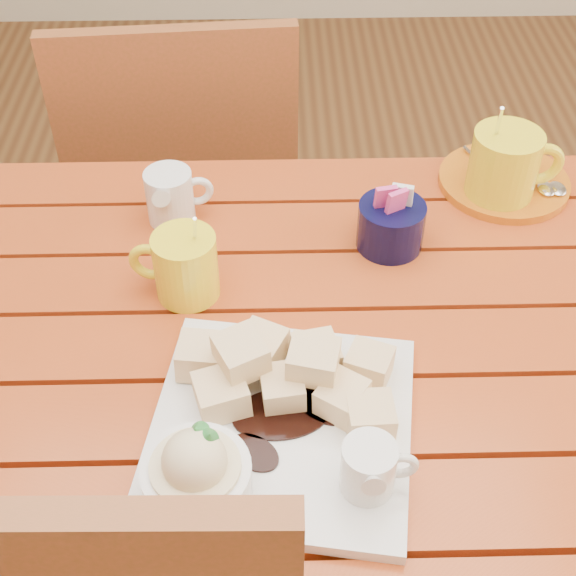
{
  "coord_description": "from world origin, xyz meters",
  "views": [
    {
      "loc": [
        0.02,
        -0.67,
        1.49
      ],
      "look_at": [
        0.04,
        0.03,
        0.82
      ],
      "focal_mm": 50.0,
      "sensor_mm": 36.0,
      "label": 1
    }
  ],
  "objects_px": {
    "orange_saucer": "(505,182)",
    "coffee_mug_right": "(505,166)",
    "table": "(258,398)",
    "coffee_mug_left": "(184,265)",
    "chair_far": "(187,188)",
    "dessert_plate": "(267,426)"
  },
  "relations": [
    {
      "from": "coffee_mug_right",
      "to": "table",
      "type": "bearing_deg",
      "value": -148.33
    },
    {
      "from": "table",
      "to": "orange_saucer",
      "type": "relative_size",
      "value": 6.06
    },
    {
      "from": "coffee_mug_left",
      "to": "table",
      "type": "bearing_deg",
      "value": -34.95
    },
    {
      "from": "orange_saucer",
      "to": "coffee_mug_right",
      "type": "bearing_deg",
      "value": -116.73
    },
    {
      "from": "table",
      "to": "coffee_mug_right",
      "type": "relative_size",
      "value": 7.12
    },
    {
      "from": "coffee_mug_left",
      "to": "coffee_mug_right",
      "type": "xyz_separation_m",
      "value": [
        0.46,
        0.19,
        0.01
      ]
    },
    {
      "from": "coffee_mug_right",
      "to": "orange_saucer",
      "type": "bearing_deg",
      "value": 56.69
    },
    {
      "from": "dessert_plate",
      "to": "coffee_mug_right",
      "type": "relative_size",
      "value": 1.94
    },
    {
      "from": "table",
      "to": "chair_far",
      "type": "xyz_separation_m",
      "value": [
        -0.15,
        0.66,
        -0.14
      ]
    },
    {
      "from": "coffee_mug_right",
      "to": "orange_saucer",
      "type": "relative_size",
      "value": 0.85
    },
    {
      "from": "table",
      "to": "chair_far",
      "type": "bearing_deg",
      "value": 102.91
    },
    {
      "from": "orange_saucer",
      "to": "chair_far",
      "type": "distance_m",
      "value": 0.68
    },
    {
      "from": "chair_far",
      "to": "coffee_mug_left",
      "type": "bearing_deg",
      "value": 91.64
    },
    {
      "from": "chair_far",
      "to": "dessert_plate",
      "type": "bearing_deg",
      "value": 97.15
    },
    {
      "from": "table",
      "to": "orange_saucer",
      "type": "bearing_deg",
      "value": 39.98
    },
    {
      "from": "dessert_plate",
      "to": "orange_saucer",
      "type": "relative_size",
      "value": 1.65
    },
    {
      "from": "chair_far",
      "to": "table",
      "type": "bearing_deg",
      "value": 98.6
    },
    {
      "from": "coffee_mug_right",
      "to": "orange_saucer",
      "type": "height_order",
      "value": "coffee_mug_right"
    },
    {
      "from": "dessert_plate",
      "to": "coffee_mug_right",
      "type": "bearing_deg",
      "value": 51.29
    },
    {
      "from": "coffee_mug_left",
      "to": "coffee_mug_right",
      "type": "relative_size",
      "value": 0.82
    },
    {
      "from": "orange_saucer",
      "to": "table",
      "type": "bearing_deg",
      "value": -140.02
    },
    {
      "from": "coffee_mug_left",
      "to": "coffee_mug_right",
      "type": "height_order",
      "value": "coffee_mug_right"
    }
  ]
}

